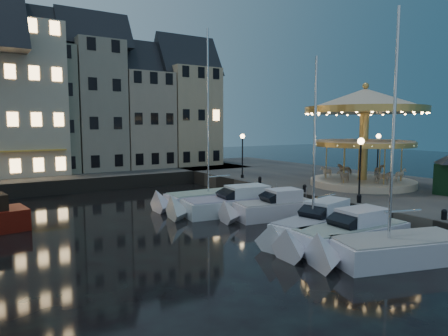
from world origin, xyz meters
TOP-DOWN VIEW (x-y plane):
  - ground at (0.00, 0.00)m, footprint 160.00×160.00m
  - quay_east at (14.00, 6.00)m, footprint 16.00×56.00m
  - quay_north at (-8.00, 28.00)m, footprint 44.00×12.00m
  - quaywall_e at (6.00, 6.00)m, footprint 0.15×44.00m
  - quaywall_n at (-6.00, 22.00)m, footprint 48.00×0.15m
  - streetlamp_b at (7.20, 1.00)m, footprint 0.44×0.44m
  - streetlamp_c at (7.20, 14.50)m, footprint 0.44×0.44m
  - streetlamp_d at (18.50, 8.00)m, footprint 0.44×0.44m
  - bollard_a at (6.60, -5.00)m, footprint 0.30×0.30m
  - bollard_b at (6.60, 0.50)m, footprint 0.30×0.30m
  - bollard_c at (6.60, 5.50)m, footprint 0.30×0.30m
  - bollard_d at (6.60, 11.00)m, footprint 0.30×0.30m
  - townhouse_nc at (-8.00, 30.00)m, footprint 6.82×8.00m
  - townhouse_nd at (-2.25, 30.00)m, footprint 5.50×8.00m
  - townhouse_ne at (3.20, 30.00)m, footprint 6.16×8.00m
  - townhouse_nf at (9.25, 30.00)m, footprint 6.82×8.00m
  - motorboat_a at (1.54, -5.32)m, footprint 7.59×4.44m
  - motorboat_b at (1.53, -2.78)m, footprint 7.69×2.44m
  - motorboat_c at (1.79, -0.40)m, footprint 8.14×3.83m
  - motorboat_d at (2.41, 4.43)m, footprint 6.66×3.06m
  - motorboat_e at (1.00, 7.09)m, footprint 8.74×3.59m
  - motorboat_f at (1.21, 10.24)m, footprint 9.27×2.56m
  - carousel at (12.78, 5.18)m, footprint 9.61×9.61m

SIDE VIEW (x-z plane):
  - ground at x=0.00m, z-range 0.00..0.00m
  - motorboat_f at x=1.21m, z-range -5.64..6.70m
  - motorboat_a at x=1.54m, z-range -5.78..6.85m
  - motorboat_d at x=2.41m, z-range -0.44..1.71m
  - motorboat_b at x=1.53m, z-range -0.43..1.72m
  - motorboat_e at x=1.00m, z-range -0.43..1.72m
  - quay_east at x=14.00m, z-range 0.00..1.30m
  - quay_north at x=-8.00m, z-range 0.00..1.30m
  - quaywall_e at x=6.00m, z-range 0.00..1.30m
  - quaywall_n at x=-6.00m, z-range 0.00..1.30m
  - motorboat_c at x=1.79m, z-range -4.72..6.07m
  - bollard_a at x=6.60m, z-range 1.32..1.89m
  - bollard_b at x=6.60m, z-range 1.32..1.89m
  - bollard_c at x=6.60m, z-range 1.32..1.89m
  - bollard_d at x=6.60m, z-range 1.32..1.89m
  - streetlamp_b at x=7.20m, z-range 1.93..6.10m
  - streetlamp_c at x=7.20m, z-range 1.93..6.10m
  - streetlamp_d at x=18.50m, z-range 1.93..6.10m
  - carousel at x=12.78m, z-range 2.63..11.04m
  - townhouse_ne at x=3.20m, z-range 1.38..14.18m
  - townhouse_nf at x=9.25m, z-range 1.38..15.18m
  - townhouse_nc at x=-8.00m, z-range 1.38..16.18m
  - townhouse_nd at x=-2.25m, z-range 1.38..17.18m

